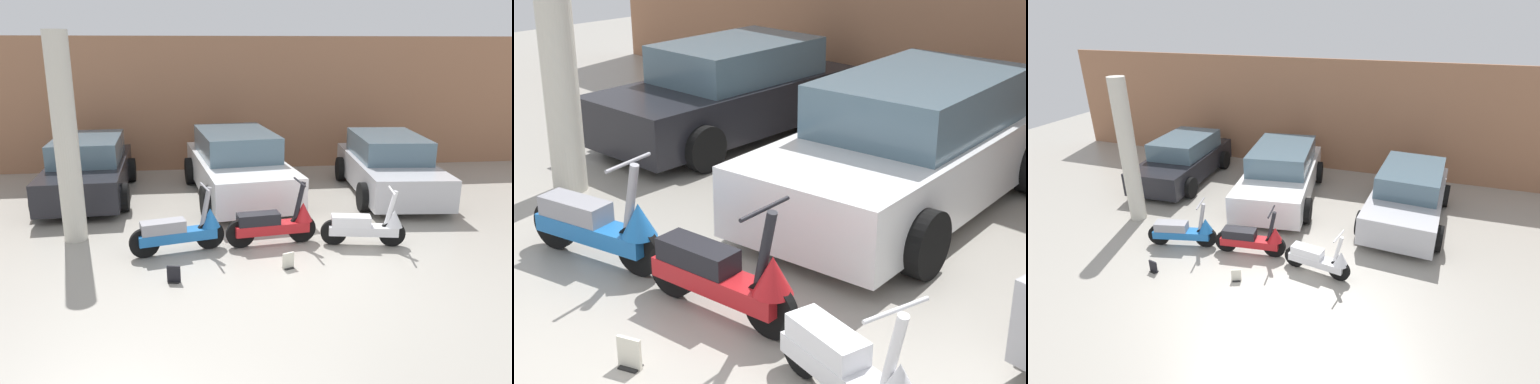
% 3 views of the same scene
% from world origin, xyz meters
% --- Properties ---
extents(scooter_front_left, '(1.58, 0.70, 1.12)m').
position_xyz_m(scooter_front_left, '(-1.80, 1.10, 0.40)').
color(scooter_front_left, black).
rests_on(scooter_front_left, ground_plane).
extents(scooter_front_right, '(1.61, 0.59, 1.13)m').
position_xyz_m(scooter_front_right, '(-0.18, 1.27, 0.40)').
color(scooter_front_right, black).
rests_on(scooter_front_right, ground_plane).
extents(scooter_front_center, '(1.45, 0.58, 1.02)m').
position_xyz_m(scooter_front_center, '(1.39, 1.04, 0.36)').
color(scooter_front_center, black).
rests_on(scooter_front_center, ground_plane).
extents(car_rear_left, '(2.10, 4.06, 1.35)m').
position_xyz_m(car_rear_left, '(-4.01, 4.69, 0.64)').
color(car_rear_left, black).
rests_on(car_rear_left, ground_plane).
extents(car_rear_center, '(2.56, 4.58, 1.48)m').
position_xyz_m(car_rear_center, '(-0.60, 4.36, 0.71)').
color(car_rear_center, white).
rests_on(car_rear_center, ground_plane).
extents(placard_near_right_scooter, '(0.20, 0.17, 0.26)m').
position_xyz_m(placard_near_right_scooter, '(-0.13, 0.26, 0.11)').
color(placard_near_right_scooter, black).
rests_on(placard_near_right_scooter, ground_plane).
extents(support_column_side, '(0.41, 0.41, 3.62)m').
position_xyz_m(support_column_side, '(-3.72, 1.89, 1.81)').
color(support_column_side, beige).
rests_on(support_column_side, ground_plane).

